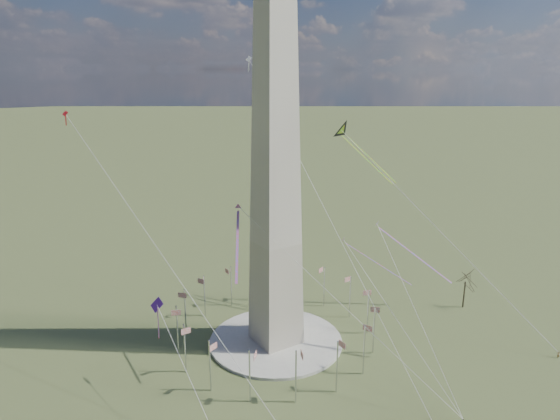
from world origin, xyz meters
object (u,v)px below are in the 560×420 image
person_east (558,355)px  kite_delta_black (345,134)px  tree_near (466,280)px  washington_monument (275,169)px

person_east → kite_delta_black: 81.78m
tree_near → person_east: 32.91m
washington_monument → kite_delta_black: (31.61, 11.67, 5.24)m
person_east → tree_near: bearing=-96.5°
tree_near → kite_delta_black: bearing=137.8°
washington_monument → tree_near: bearing=-13.3°
tree_near → kite_delta_black: 58.42m
washington_monument → tree_near: size_ratio=7.73×
tree_near → washington_monument: bearing=166.7°
kite_delta_black → person_east: bearing=96.9°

